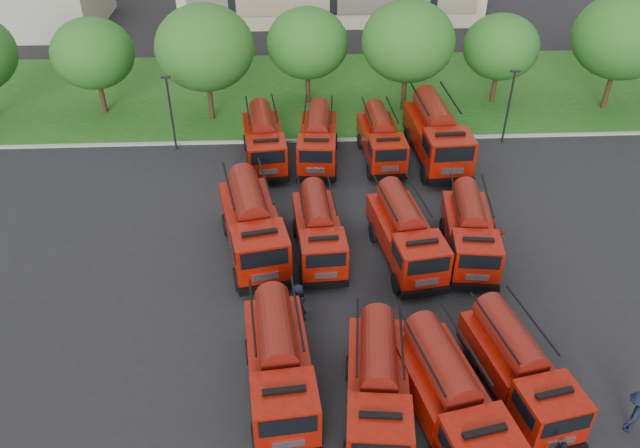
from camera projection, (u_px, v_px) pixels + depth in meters
The scene contains 26 objects.
ground at pixel (347, 329), 27.96m from camera, with size 140.00×140.00×0.00m, color black.
lawn at pixel (320, 92), 49.08m from camera, with size 70.00×16.00×0.12m, color #134612.
curb at pixel (326, 140), 42.48m from camera, with size 70.00×0.30×0.14m, color gray.
tree_1 at pixel (93, 53), 43.42m from camera, with size 5.71×5.71×6.98m.
tree_2 at pixel (205, 48), 42.04m from camera, with size 6.72×6.72×8.22m.
tree_3 at pixel (307, 43), 44.73m from camera, with size 5.88×5.88×7.19m.
tree_4 at pixel (408, 41), 43.46m from camera, with size 6.55×6.55×8.01m.
tree_5 at pixel (501, 47), 45.05m from camera, with size 5.46×5.46×6.68m.
tree_6 at pixel (623, 37), 43.48m from camera, with size 6.89×6.89×8.42m.
lamp_post_0 at pixel (171, 109), 39.89m from camera, with size 0.60×0.25×5.11m.
lamp_post_1 at pixel (509, 102), 40.73m from camera, with size 0.60×0.25×5.11m.
fire_truck_0 at pixel (279, 363), 24.22m from camera, with size 3.08×7.11×3.15m.
fire_truck_1 at pixel (378, 385), 23.42m from camera, with size 2.96×6.79×3.00m.
fire_truck_2 at pixel (451, 399), 22.81m from camera, with size 3.80×7.29×3.16m.
fire_truck_3 at pixel (518, 368), 24.16m from camera, with size 3.48×6.74×2.93m.
fire_truck_4 at pixel (253, 224), 31.57m from camera, with size 3.99×7.88×3.42m.
fire_truck_5 at pixel (319, 230), 31.60m from camera, with size 2.67×6.52×2.91m.
fire_truck_6 at pixel (405, 233), 31.20m from camera, with size 3.34×7.09×3.10m.
fire_truck_7 at pixel (470, 231), 31.50m from camera, with size 2.97×6.70×2.95m.
fire_truck_8 at pixel (264, 140), 39.36m from camera, with size 3.06×7.00×3.09m.
fire_truck_9 at pixel (318, 139), 39.49m from camera, with size 2.87×6.84×3.04m.
fire_truck_10 at pixel (381, 139), 39.65m from camera, with size 2.64×6.55×2.93m.
fire_truck_11 at pixel (437, 134), 39.47m from camera, with size 3.26×8.09×3.62m.
firefighter_3 at pixel (627, 429), 23.65m from camera, with size 1.25×0.65×1.94m, color black.
firefighter_4 at pixel (299, 319), 28.47m from camera, with size 0.97×0.63×1.97m, color black.
firefighter_5 at pixel (486, 249), 32.70m from camera, with size 1.76×0.76×1.90m, color #9E170C.
Camera 1 is at (-2.16, -19.97, 20.05)m, focal length 35.00 mm.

